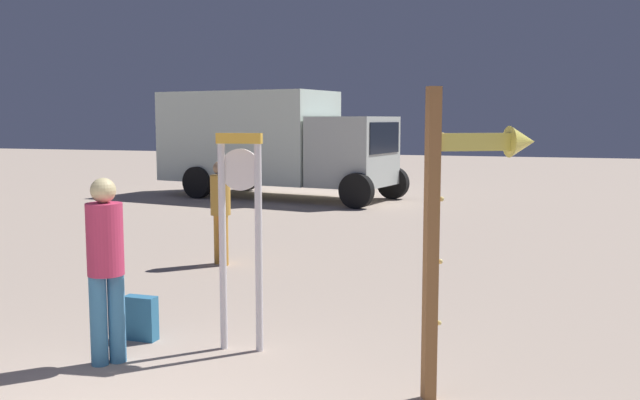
# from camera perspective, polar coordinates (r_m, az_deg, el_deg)

# --- Properties ---
(standing_clock) EXTENTS (0.45, 0.14, 2.11)m
(standing_clock) POSITION_cam_1_polar(r_m,az_deg,el_deg) (6.76, -6.50, -1.50)
(standing_clock) COLOR silver
(standing_clock) RESTS_ON ground_plane
(arrow_sign) EXTENTS (0.88, 0.60, 2.50)m
(arrow_sign) POSITION_cam_1_polar(r_m,az_deg,el_deg) (5.64, 11.73, -0.10)
(arrow_sign) COLOR #9B683B
(arrow_sign) RESTS_ON ground_plane
(person_near_clock) EXTENTS (0.33, 0.33, 1.72)m
(person_near_clock) POSITION_cam_1_polar(r_m,az_deg,el_deg) (6.68, -17.05, -4.76)
(person_near_clock) COLOR teal
(person_near_clock) RESTS_ON ground_plane
(backpack) EXTENTS (0.34, 0.18, 0.45)m
(backpack) POSITION_cam_1_polar(r_m,az_deg,el_deg) (7.47, -14.35, -9.33)
(backpack) COLOR teal
(backpack) RESTS_ON ground_plane
(person_distant) EXTENTS (0.31, 0.31, 1.61)m
(person_distant) POSITION_cam_1_polar(r_m,az_deg,el_deg) (10.87, -8.10, -0.58)
(person_distant) COLOR gold
(person_distant) RESTS_ON ground_plane
(box_truck_near) EXTENTS (7.29, 3.70, 3.03)m
(box_truck_near) POSITION_cam_1_polar(r_m,az_deg,el_deg) (20.24, -4.19, 4.88)
(box_truck_near) COLOR silver
(box_truck_near) RESTS_ON ground_plane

